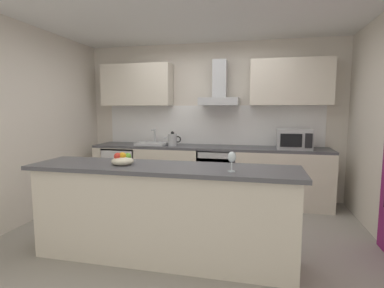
{
  "coord_description": "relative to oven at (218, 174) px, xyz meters",
  "views": [
    {
      "loc": [
        0.81,
        -3.32,
        1.49
      ],
      "look_at": [
        -0.03,
        0.39,
        1.05
      ],
      "focal_mm": 27.8,
      "sensor_mm": 36.0,
      "label": 1
    }
  ],
  "objects": [
    {
      "name": "upper_cabinets",
      "position": [
        -0.17,
        0.18,
        1.45
      ],
      "size": [
        3.75,
        0.32,
        0.7
      ],
      "color": "beige"
    },
    {
      "name": "sink",
      "position": [
        -1.11,
        0.01,
        0.47
      ],
      "size": [
        0.5,
        0.4,
        0.26
      ],
      "color": "silver",
      "rests_on": "counter_back"
    },
    {
      "name": "wall_left",
      "position": [
        -2.39,
        -1.37,
        0.84
      ],
      "size": [
        0.12,
        4.43,
        2.6
      ],
      "primitive_type": "cube",
      "color": "silver",
      "rests_on": "ground"
    },
    {
      "name": "wall_back",
      "position": [
        -0.17,
        0.41,
        0.84
      ],
      "size": [
        5.32,
        0.12,
        2.6
      ],
      "primitive_type": "cube",
      "color": "silver",
      "rests_on": "ground"
    },
    {
      "name": "refrigerator",
      "position": [
        -1.63,
        -0.0,
        -0.03
      ],
      "size": [
        0.58,
        0.6,
        0.85
      ],
      "color": "white",
      "rests_on": "ground"
    },
    {
      "name": "wine_glass",
      "position": [
        0.41,
        -2.1,
        0.61
      ],
      "size": [
        0.08,
        0.08,
        0.18
      ],
      "color": "silver",
      "rests_on": "counter_island"
    },
    {
      "name": "oven",
      "position": [
        0.0,
        0.0,
        0.0
      ],
      "size": [
        0.6,
        0.62,
        0.8
      ],
      "color": "slate",
      "rests_on": "ground"
    },
    {
      "name": "backsplash_tile",
      "position": [
        -0.17,
        0.33,
        0.77
      ],
      "size": [
        3.67,
        0.02,
        0.66
      ],
      "primitive_type": "cube",
      "color": "white"
    },
    {
      "name": "fruit_bowl",
      "position": [
        -0.68,
        -2.0,
        0.53
      ],
      "size": [
        0.22,
        0.22,
        0.13
      ],
      "color": "beige",
      "rests_on": "counter_island"
    },
    {
      "name": "range_hood",
      "position": [
        0.0,
        0.13,
        1.33
      ],
      "size": [
        0.62,
        0.45,
        0.72
      ],
      "color": "#B7BABC"
    },
    {
      "name": "ceiling",
      "position": [
        -0.17,
        -1.37,
        2.15
      ],
      "size": [
        5.32,
        4.43,
        0.02
      ],
      "primitive_type": "cube",
      "color": "white"
    },
    {
      "name": "kettle",
      "position": [
        -0.74,
        -0.03,
        0.55
      ],
      "size": [
        0.29,
        0.15,
        0.24
      ],
      "color": "#B7BABC",
      "rests_on": "counter_back"
    },
    {
      "name": "ground",
      "position": [
        -0.17,
        -1.37,
        -0.47
      ],
      "size": [
        5.32,
        4.43,
        0.02
      ],
      "primitive_type": "cube",
      "color": "gray"
    },
    {
      "name": "microwave",
      "position": [
        1.15,
        -0.03,
        0.59
      ],
      "size": [
        0.5,
        0.38,
        0.3
      ],
      "color": "#B7BABC",
      "rests_on": "counter_back"
    },
    {
      "name": "counter_island",
      "position": [
        -0.28,
        -1.98,
        0.02
      ],
      "size": [
        2.65,
        0.64,
        0.95
      ],
      "color": "beige",
      "rests_on": "ground"
    },
    {
      "name": "counter_back",
      "position": [
        -0.17,
        0.03,
        -0.01
      ],
      "size": [
        3.8,
        0.6,
        0.9
      ],
      "color": "beige",
      "rests_on": "ground"
    }
  ]
}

